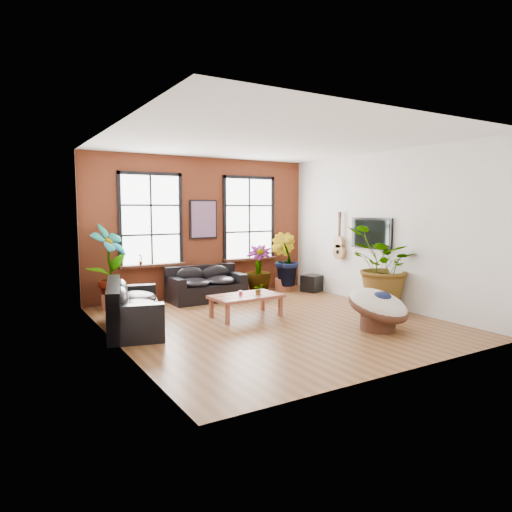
{
  "coord_description": "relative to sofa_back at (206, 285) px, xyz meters",
  "views": [
    {
      "loc": [
        -4.8,
        -7.39,
        2.23
      ],
      "look_at": [
        0.0,
        0.6,
        1.25
      ],
      "focal_mm": 32.0,
      "sensor_mm": 36.0,
      "label": 1
    }
  ],
  "objects": [
    {
      "name": "coffee_table",
      "position": [
        -0.01,
        -2.0,
        0.03
      ],
      "size": [
        1.47,
        0.88,
        0.55
      ],
      "rotation": [
        0.0,
        0.0,
        0.05
      ],
      "color": "brown",
      "rests_on": "ground"
    },
    {
      "name": "poster",
      "position": [
        0.23,
        0.59,
        1.57
      ],
      "size": [
        0.74,
        0.06,
        0.98
      ],
      "color": "black",
      "rests_on": "room"
    },
    {
      "name": "floor_plant_mid",
      "position": [
        1.37,
        -0.23,
        0.34
      ],
      "size": [
        0.91,
        0.91,
        1.16
      ],
      "primitive_type": "imported",
      "rotation": [
        0.0,
        0.0,
        5.62
      ],
      "color": "#195416",
      "rests_on": "ground"
    },
    {
      "name": "floor_plant_back_left",
      "position": [
        -2.21,
        0.2,
        0.65
      ],
      "size": [
        1.11,
        1.04,
        1.75
      ],
      "primitive_type": "imported",
      "rotation": [
        0.0,
        0.0,
        0.62
      ],
      "color": "#195416",
      "rests_on": "ground"
    },
    {
      "name": "pot_mid",
      "position": [
        1.37,
        -0.2,
        -0.21
      ],
      "size": [
        0.49,
        0.49,
        0.33
      ],
      "rotation": [
        0.0,
        0.0,
        -0.1
      ],
      "color": "brown",
      "rests_on": "ground"
    },
    {
      "name": "floor_plant_back_right",
      "position": [
        2.37,
        0.07,
        0.49
      ],
      "size": [
        0.84,
        0.94,
        1.43
      ],
      "primitive_type": "imported",
      "rotation": [
        0.0,
        0.0,
        1.88
      ],
      "color": "#195416",
      "rests_on": "ground"
    },
    {
      "name": "pot_right_wall",
      "position": [
        2.76,
        -3.06,
        -0.2
      ],
      "size": [
        0.61,
        0.61,
        0.36
      ],
      "rotation": [
        0.0,
        0.0,
        -0.29
      ],
      "color": "brown",
      "rests_on": "ground"
    },
    {
      "name": "sofa_back",
      "position": [
        0.0,
        0.0,
        0.0
      ],
      "size": [
        1.82,
        0.9,
        0.83
      ],
      "rotation": [
        0.0,
        0.0,
        0.01
      ],
      "color": "black",
      "rests_on": "ground"
    },
    {
      "name": "tv_wall_unit",
      "position": [
        3.17,
        -1.99,
        1.16
      ],
      "size": [
        0.13,
        1.86,
        1.2
      ],
      "color": "black",
      "rests_on": "room"
    },
    {
      "name": "papasan_chair",
      "position": [
        1.58,
        -4.1,
        0.05
      ],
      "size": [
        1.36,
        1.37,
        0.84
      ],
      "rotation": [
        0.0,
        0.0,
        0.26
      ],
      "color": "#472719",
      "rests_on": "ground"
    },
    {
      "name": "pot_back_left",
      "position": [
        -2.18,
        0.16,
        -0.21
      ],
      "size": [
        0.48,
        0.48,
        0.34
      ],
      "rotation": [
        0.0,
        0.0,
        0.03
      ],
      "color": "brown",
      "rests_on": "ground"
    },
    {
      "name": "sill_plant_left",
      "position": [
        -1.42,
        0.54,
        0.66
      ],
      "size": [
        0.17,
        0.17,
        0.27
      ],
      "primitive_type": "imported",
      "rotation": [
        0.0,
        0.0,
        0.79
      ],
      "color": "#195416",
      "rests_on": "room"
    },
    {
      "name": "sofa_left",
      "position": [
        -2.3,
        -1.71,
        0.02
      ],
      "size": [
        1.45,
        2.38,
        0.88
      ],
      "rotation": [
        0.0,
        0.0,
        1.32
      ],
      "color": "black",
      "rests_on": "ground"
    },
    {
      "name": "table_plant",
      "position": [
        0.23,
        -2.09,
        0.19
      ],
      "size": [
        0.26,
        0.24,
        0.22
      ],
      "primitive_type": "imported",
      "rotation": [
        0.0,
        0.0,
        0.43
      ],
      "color": "#195416",
      "rests_on": "coffee_table"
    },
    {
      "name": "sill_plant_right",
      "position": [
        1.93,
        0.54,
        0.66
      ],
      "size": [
        0.19,
        0.19,
        0.27
      ],
      "primitive_type": "imported",
      "rotation": [
        0.0,
        0.0,
        3.49
      ],
      "color": "#195416",
      "rests_on": "room"
    },
    {
      "name": "pot_back_right",
      "position": [
        2.36,
        0.08,
        -0.21
      ],
      "size": [
        0.48,
        0.48,
        0.34
      ],
      "rotation": [
        0.0,
        0.0,
        0.02
      ],
      "color": "brown",
      "rests_on": "ground"
    },
    {
      "name": "floor_plant_right_wall",
      "position": [
        2.8,
        -3.05,
        0.63
      ],
      "size": [
        1.8,
        1.65,
        1.69
      ],
      "primitive_type": "imported",
      "rotation": [
        0.0,
        0.0,
        3.39
      ],
      "color": "#195416",
      "rests_on": "ground"
    },
    {
      "name": "media_box",
      "position": [
        2.98,
        -0.38,
        -0.16
      ],
      "size": [
        0.64,
        0.58,
        0.44
      ],
      "rotation": [
        0.0,
        0.0,
        0.32
      ],
      "color": "black",
      "rests_on": "ground"
    },
    {
      "name": "room",
      "position": [
        0.23,
        -2.44,
        1.37
      ],
      "size": [
        6.04,
        6.54,
        3.54
      ],
      "color": "brown",
      "rests_on": "ground"
    }
  ]
}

